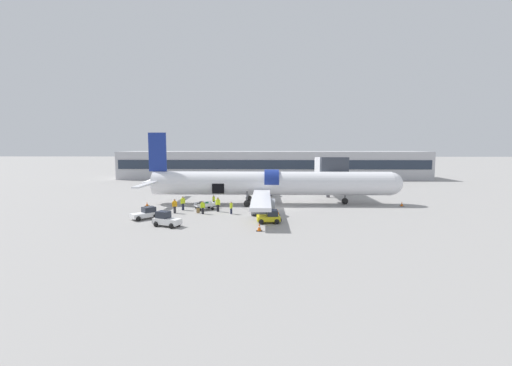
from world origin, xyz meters
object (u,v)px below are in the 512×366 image
object	(u,v)px
ground_crew_loader_a	(175,206)
ground_crew_supervisor	(218,204)
airplane	(268,184)
baggage_tug_lead	(166,220)
baggage_cart_loading	(205,206)
ground_crew_helper	(214,201)
ground_crew_loader_b	(231,208)
ground_crew_driver	(183,203)
baggage_tug_rear	(146,214)
baggage_tug_mid	(269,217)
ground_crew_marshal	(203,207)
suitcase_on_tarmac_upright	(198,211)

from	to	relation	value
ground_crew_loader_a	ground_crew_supervisor	bearing A→B (deg)	13.21
airplane	baggage_tug_lead	size ratio (longest dim) A/B	11.70
baggage_cart_loading	ground_crew_helper	distance (m)	2.59
airplane	ground_crew_loader_b	xyz separation A→B (m)	(-4.63, -7.67, -2.12)
baggage_tug_lead	airplane	bearing A→B (deg)	53.20
ground_crew_driver	ground_crew_helper	world-z (taller)	ground_crew_driver
airplane	ground_crew_supervisor	size ratio (longest dim) A/B	20.37
airplane	baggage_tug_rear	xyz separation A→B (m)	(-14.18, -10.82, -2.34)
ground_crew_driver	ground_crew_helper	size ratio (longest dim) A/B	1.18
baggage_tug_rear	baggage_cart_loading	distance (m)	8.33
airplane	baggage_tug_mid	xyz separation A→B (m)	(0.04, -12.40, -2.32)
airplane	ground_crew_loader_b	bearing A→B (deg)	-121.13
baggage_tug_mid	ground_crew_loader_a	size ratio (longest dim) A/B	1.51
ground_crew_loader_a	ground_crew_supervisor	world-z (taller)	ground_crew_supervisor
ground_crew_loader_a	ground_crew_helper	xyz separation A→B (m)	(4.15, 4.99, -0.12)
baggage_tug_rear	ground_crew_loader_b	xyz separation A→B (m)	(9.55, 3.16, 0.22)
airplane	ground_crew_loader_a	world-z (taller)	airplane
ground_crew_marshal	suitcase_on_tarmac_upright	size ratio (longest dim) A/B	2.32
ground_crew_loader_b	baggage_tug_rear	bearing A→B (deg)	-161.72
baggage_tug_rear	baggage_cart_loading	size ratio (longest dim) A/B	0.92
ground_crew_loader_a	ground_crew_helper	size ratio (longest dim) A/B	1.15
baggage_tug_mid	ground_crew_loader_b	bearing A→B (deg)	134.59
baggage_tug_rear	ground_crew_helper	size ratio (longest dim) A/B	1.97
baggage_cart_loading	ground_crew_marshal	size ratio (longest dim) A/B	2.05
airplane	baggage_cart_loading	world-z (taller)	airplane
baggage_tug_rear	ground_crew_marshal	distance (m)	6.79
baggage_cart_loading	ground_crew_driver	bearing A→B (deg)	-170.81
ground_crew_loader_a	suitcase_on_tarmac_upright	bearing A→B (deg)	5.74
ground_crew_loader_b	ground_crew_supervisor	size ratio (longest dim) A/B	0.83
ground_crew_helper	airplane	bearing A→B (deg)	17.23
ground_crew_supervisor	ground_crew_helper	size ratio (longest dim) A/B	1.18
baggage_tug_mid	ground_crew_loader_b	distance (m)	6.66
airplane	ground_crew_driver	size ratio (longest dim) A/B	20.51
baggage_tug_mid	suitcase_on_tarmac_upright	bearing A→B (deg)	149.06
baggage_tug_lead	ground_crew_loader_b	xyz separation A→B (m)	(6.14, 6.73, 0.15)
ground_crew_loader_a	suitcase_on_tarmac_upright	xyz separation A→B (m)	(2.87, 0.29, -0.65)
suitcase_on_tarmac_upright	baggage_tug_rear	bearing A→B (deg)	-144.69
baggage_tug_lead	ground_crew_loader_b	distance (m)	9.11
ground_crew_driver	suitcase_on_tarmac_upright	world-z (taller)	ground_crew_driver
baggage_tug_mid	ground_crew_supervisor	world-z (taller)	ground_crew_supervisor
baggage_cart_loading	ground_crew_driver	xyz separation A→B (m)	(-2.77, -0.45, 0.47)
ground_crew_helper	ground_crew_marshal	world-z (taller)	ground_crew_marshal
baggage_tug_lead	baggage_tug_mid	world-z (taller)	baggage_tug_lead
baggage_tug_mid	ground_crew_loader_a	xyz separation A→B (m)	(-11.79, 5.06, 0.34)
ground_crew_loader_a	ground_crew_driver	size ratio (longest dim) A/B	0.98
ground_crew_loader_b	ground_crew_driver	xyz separation A→B (m)	(-6.59, 2.44, 0.16)
baggage_tug_rear	ground_crew_loader_a	bearing A→B (deg)	54.92
ground_crew_loader_a	ground_crew_helper	bearing A→B (deg)	50.29
ground_crew_loader_b	baggage_cart_loading	bearing A→B (deg)	142.92
baggage_tug_mid	ground_crew_driver	distance (m)	13.36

